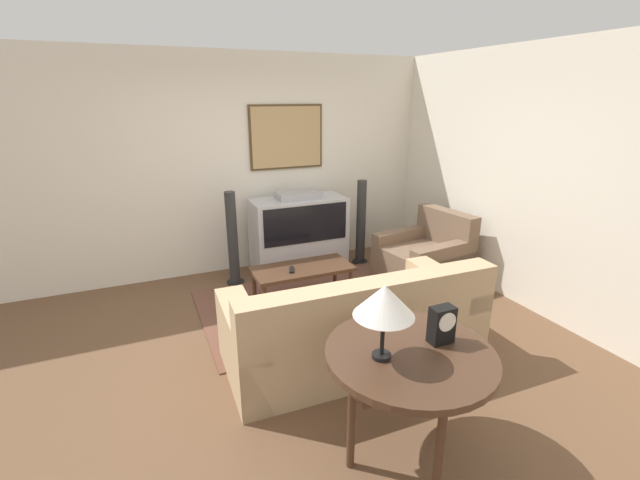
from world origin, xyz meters
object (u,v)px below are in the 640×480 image
at_px(armchair, 424,259).
at_px(console_table, 410,362).
at_px(couch, 354,327).
at_px(speaker_tower_left, 233,241).
at_px(speaker_tower_right, 361,224).
at_px(table_lamp, 384,301).
at_px(mantel_clock, 442,325).
at_px(coffee_table, 302,271).
at_px(tv, 299,234).

relative_size(armchair, console_table, 1.01).
distance_m(couch, console_table, 1.14).
height_order(speaker_tower_left, speaker_tower_right, same).
height_order(table_lamp, mantel_clock, table_lamp).
bearing_deg(table_lamp, armchair, 48.08).
distance_m(console_table, table_lamp, 0.47).
xyz_separation_m(armchair, table_lamp, (-1.95, -2.17, 0.83)).
height_order(mantel_clock, speaker_tower_left, speaker_tower_left).
bearing_deg(console_table, mantel_clock, 3.81).
relative_size(console_table, speaker_tower_right, 0.88).
relative_size(table_lamp, mantel_clock, 1.93).
xyz_separation_m(armchair, console_table, (-1.76, -2.18, 0.40)).
relative_size(coffee_table, mantel_clock, 4.57).
xyz_separation_m(armchair, speaker_tower_left, (-2.15, 0.88, 0.25)).
xyz_separation_m(mantel_clock, speaker_tower_right, (1.13, 3.05, -0.34)).
height_order(tv, console_table, tv).
bearing_deg(speaker_tower_left, tv, 4.57).
distance_m(couch, armchair, 1.92).
relative_size(coffee_table, speaker_tower_right, 0.94).
bearing_deg(mantel_clock, console_table, -176.19).
height_order(tv, couch, tv).
relative_size(couch, armchair, 2.14).
relative_size(coffee_table, speaker_tower_left, 0.94).
bearing_deg(table_lamp, mantel_clock, -0.18).
xyz_separation_m(armchair, coffee_table, (-1.58, 0.04, 0.09)).
relative_size(armchair, speaker_tower_left, 0.89).
bearing_deg(armchair, coffee_table, -98.40).
bearing_deg(tv, armchair, -36.71).
distance_m(console_table, speaker_tower_right, 3.35).
relative_size(coffee_table, console_table, 1.06).
xyz_separation_m(tv, couch, (-0.28, -2.08, -0.18)).
relative_size(console_table, table_lamp, 2.22).
bearing_deg(mantel_clock, armchair, 54.74).
bearing_deg(table_lamp, console_table, -4.81).
distance_m(couch, speaker_tower_left, 2.10).
bearing_deg(speaker_tower_right, table_lamp, -116.76).
xyz_separation_m(armchair, mantel_clock, (-1.53, -2.17, 0.59)).
distance_m(table_lamp, speaker_tower_right, 3.47).
bearing_deg(speaker_tower_left, couch, -73.67).
relative_size(couch, speaker_tower_right, 1.90).
bearing_deg(armchair, tv, -133.75).
relative_size(couch, mantel_clock, 9.26).
bearing_deg(couch, console_table, 80.87).
xyz_separation_m(tv, mantel_clock, (-0.26, -3.12, 0.39)).
height_order(couch, speaker_tower_right, speaker_tower_right).
height_order(armchair, speaker_tower_left, speaker_tower_left).
height_order(console_table, mantel_clock, mantel_clock).
height_order(couch, speaker_tower_left, speaker_tower_left).
distance_m(coffee_table, table_lamp, 2.35).
relative_size(armchair, coffee_table, 0.95).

